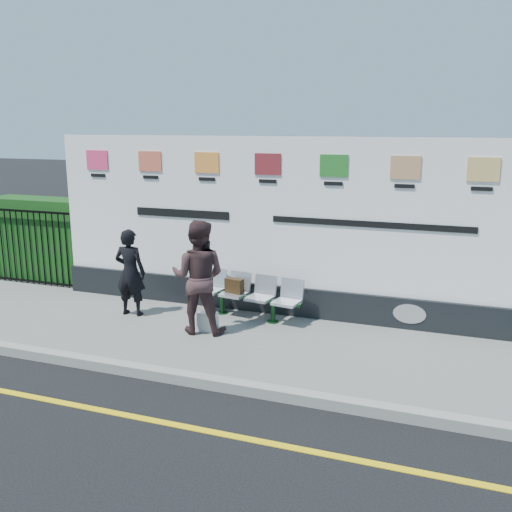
% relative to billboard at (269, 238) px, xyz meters
% --- Properties ---
extents(ground, '(80.00, 80.00, 0.00)m').
position_rel_billboard_xyz_m(ground, '(-0.50, -3.85, -1.42)').
color(ground, black).
extents(pavement, '(14.00, 3.00, 0.12)m').
position_rel_billboard_xyz_m(pavement, '(-0.50, -1.35, -1.36)').
color(pavement, slate).
rests_on(pavement, ground).
extents(kerb, '(14.00, 0.18, 0.14)m').
position_rel_billboard_xyz_m(kerb, '(-0.50, -2.85, -1.35)').
color(kerb, gray).
rests_on(kerb, ground).
extents(yellow_line, '(14.00, 0.10, 0.01)m').
position_rel_billboard_xyz_m(yellow_line, '(-0.50, -3.85, -1.42)').
color(yellow_line, yellow).
rests_on(yellow_line, ground).
extents(billboard, '(8.00, 0.30, 3.00)m').
position_rel_billboard_xyz_m(billboard, '(0.00, 0.00, 0.00)').
color(billboard, black).
rests_on(billboard, pavement).
extents(hedge, '(2.35, 0.70, 1.70)m').
position_rel_billboard_xyz_m(hedge, '(-5.08, 0.45, -0.45)').
color(hedge, '#174415').
rests_on(hedge, pavement).
extents(railing, '(2.05, 0.06, 1.54)m').
position_rel_billboard_xyz_m(railing, '(-5.08, -0.00, -0.53)').
color(railing, black).
rests_on(railing, pavement).
extents(bench, '(1.92, 0.76, 0.40)m').
position_rel_billboard_xyz_m(bench, '(-0.23, -0.47, -1.10)').
color(bench, '#B9BCC3').
rests_on(bench, pavement).
extents(woman_left, '(0.56, 0.39, 1.49)m').
position_rel_billboard_xyz_m(woman_left, '(-2.14, -0.98, -0.55)').
color(woman_left, black).
rests_on(woman_left, pavement).
extents(woman_right, '(0.96, 0.81, 1.78)m').
position_rel_billboard_xyz_m(woman_right, '(-0.70, -1.33, -0.41)').
color(woman_right, '#3B2627').
rests_on(woman_right, pavement).
extents(handbag_brown, '(0.34, 0.19, 0.25)m').
position_rel_billboard_xyz_m(handbag_brown, '(-0.47, -0.43, -0.78)').
color(handbag_brown, black).
rests_on(handbag_brown, bench).
extents(carrier_bag_white, '(0.30, 0.18, 0.30)m').
position_rel_billboard_xyz_m(carrier_bag_white, '(-0.59, -1.26, -1.15)').
color(carrier_bag_white, silver).
rests_on(carrier_bag_white, pavement).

